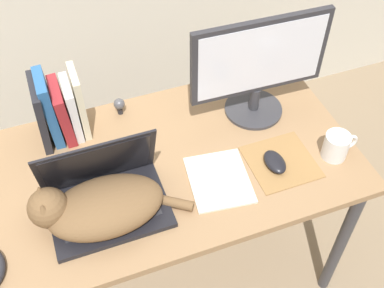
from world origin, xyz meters
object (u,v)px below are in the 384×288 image
(notepad, at_px, (219,180))
(webcam, at_px, (118,105))
(computer_mouse, at_px, (275,162))
(book_row, at_px, (59,109))
(external_monitor, at_px, (259,66))
(mug, at_px, (337,146))
(cat, at_px, (97,207))
(laptop, at_px, (106,195))

(notepad, bearing_deg, webcam, 118.19)
(computer_mouse, bearing_deg, book_row, 147.92)
(external_monitor, distance_m, mug, 0.37)
(computer_mouse, distance_m, mug, 0.21)
(cat, xyz_separation_m, notepad, (0.39, 0.01, -0.06))
(laptop, distance_m, mug, 0.77)
(cat, bearing_deg, webcam, 68.19)
(cat, relative_size, mug, 3.83)
(cat, height_order, webcam, cat)
(computer_mouse, bearing_deg, webcam, 134.88)
(laptop, bearing_deg, mug, -4.91)
(book_row, distance_m, notepad, 0.59)
(notepad, xyz_separation_m, webcam, (-0.22, 0.41, 0.04))
(laptop, relative_size, book_row, 1.39)
(notepad, bearing_deg, external_monitor, 46.76)
(book_row, xyz_separation_m, webcam, (0.20, 0.03, -0.07))
(laptop, xyz_separation_m, webcam, (0.14, 0.38, -0.01))
(external_monitor, bearing_deg, book_row, 169.29)
(cat, relative_size, book_row, 1.85)
(laptop, xyz_separation_m, mug, (0.76, -0.07, -0.00))
(book_row, xyz_separation_m, notepad, (0.43, -0.39, -0.11))
(cat, distance_m, book_row, 0.40)
(external_monitor, xyz_separation_m, mug, (0.16, -0.29, -0.16))
(external_monitor, relative_size, webcam, 7.39)
(computer_mouse, bearing_deg, laptop, 176.17)
(book_row, bearing_deg, webcam, 8.16)
(book_row, bearing_deg, mug, -26.72)
(computer_mouse, xyz_separation_m, notepad, (-0.20, 0.00, -0.01))
(external_monitor, height_order, computer_mouse, external_monitor)
(computer_mouse, bearing_deg, mug, -7.78)
(mug, bearing_deg, book_row, 153.28)
(cat, height_order, notepad, cat)
(external_monitor, height_order, notepad, external_monitor)
(webcam, height_order, mug, mug)
(laptop, distance_m, webcam, 0.41)
(notepad, relative_size, mug, 2.00)
(mug, bearing_deg, cat, 178.37)
(external_monitor, relative_size, notepad, 1.95)
(computer_mouse, distance_m, book_row, 0.74)
(external_monitor, bearing_deg, mug, -60.96)
(laptop, distance_m, notepad, 0.36)
(laptop, height_order, webcam, laptop)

